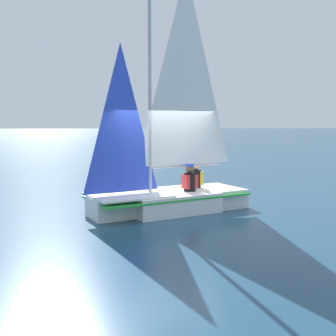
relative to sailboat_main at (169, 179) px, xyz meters
name	(u,v)px	position (x,y,z in m)	size (l,w,h in m)	color
ground_plane	(168,211)	(0.02, -0.03, -0.79)	(260.00, 260.00, 0.00)	navy
sailboat_main	(169,179)	(0.00, 0.00, 0.00)	(3.17, 4.25, 6.06)	white
sailor_helm	(190,185)	(-0.07, 0.52, -0.16)	(0.40, 0.42, 1.16)	black
sailor_crew	(195,182)	(-0.64, 0.74, -0.16)	(0.40, 0.42, 1.16)	black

